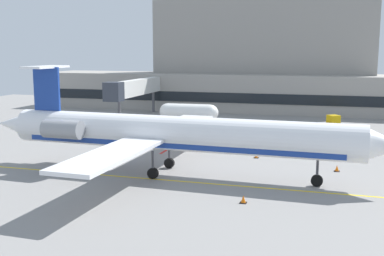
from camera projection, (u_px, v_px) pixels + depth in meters
name	position (u px, v px, depth m)	size (l,w,h in m)	color
ground	(168.00, 176.00, 39.71)	(120.00, 120.00, 0.11)	gray
terminal_building	(255.00, 69.00, 82.50)	(75.26, 11.78, 19.09)	gray
jet_bridge_west	(134.00, 88.00, 72.23)	(2.40, 17.71, 6.02)	silver
regional_jet	(171.00, 134.00, 39.51)	(35.58, 26.39, 8.94)	white
baggage_tug	(206.00, 131.00, 56.40)	(2.34, 3.30, 1.85)	#1E4CB2
pushback_tractor	(329.00, 124.00, 61.27)	(3.50, 3.14, 2.06)	#E5B20C
belt_loader	(135.00, 135.00, 53.94)	(2.31, 4.17, 1.79)	#1E4CB2
fuel_tank	(189.00, 112.00, 68.62)	(8.75, 2.55, 2.71)	white
safety_cone_alpha	(337.00, 169.00, 40.88)	(0.47, 0.47, 0.55)	orange
safety_cone_bravo	(256.00, 155.00, 46.02)	(0.47, 0.47, 0.55)	orange
safety_cone_charlie	(243.00, 199.00, 32.38)	(0.47, 0.47, 0.55)	orange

